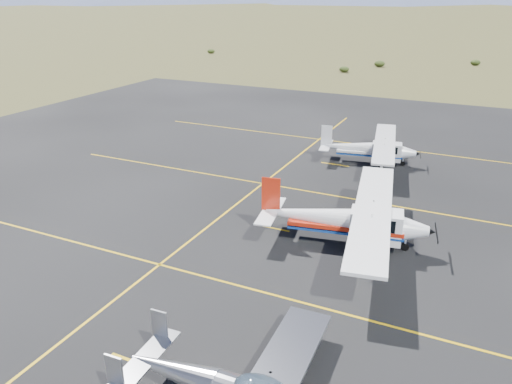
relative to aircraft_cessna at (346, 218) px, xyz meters
The scene contains 4 objects.
ground 7.62m from the aircraft_cessna, 96.41° to the right, with size 1600.00×1600.00×0.00m, color #383D1C.
apron 1.64m from the aircraft_cessna, 151.39° to the right, with size 72.00×72.00×0.02m, color black.
aircraft_cessna is the anchor object (origin of this frame).
aircraft_plain 12.48m from the aircraft_cessna, 98.34° to the left, with size 6.09×9.88×2.49m.
Camera 1 is at (6.12, -13.55, 11.35)m, focal length 35.00 mm.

